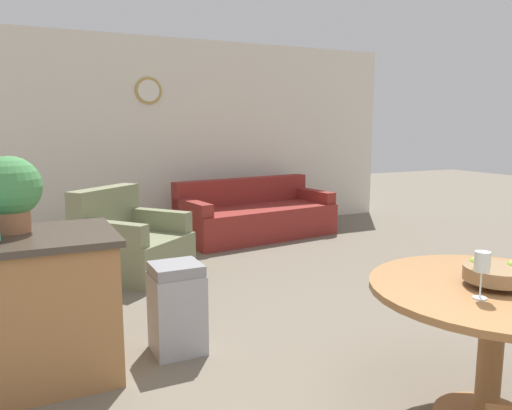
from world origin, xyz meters
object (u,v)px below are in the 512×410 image
at_px(potted_plant, 10,190).
at_px(armchair, 130,245).
at_px(dining_table, 493,319).
at_px(couch, 255,216).
at_px(trash_bin, 177,308).
at_px(wine_glass_left, 482,264).
at_px(fruit_bowl, 497,273).

height_order(potted_plant, armchair, potted_plant).
bearing_deg(dining_table, couch, 79.54).
xyz_separation_m(dining_table, potted_plant, (-2.11, 1.65, 0.56)).
bearing_deg(armchair, dining_table, -111.98).
height_order(dining_table, armchair, armchair).
distance_m(potted_plant, trash_bin, 1.27).
relative_size(dining_table, trash_bin, 1.98).
distance_m(couch, armchair, 2.17).
bearing_deg(potted_plant, wine_glass_left, -42.45).
distance_m(dining_table, potted_plant, 2.74).
xyz_separation_m(fruit_bowl, wine_glass_left, (-0.21, -0.09, 0.10)).
xyz_separation_m(potted_plant, armchair, (1.03, 1.79, -0.84)).
relative_size(wine_glass_left, trash_bin, 0.36).
bearing_deg(dining_table, trash_bin, 127.92).
distance_m(wine_glass_left, armchair, 3.68).
bearing_deg(armchair, trash_bin, -131.91).
bearing_deg(potted_plant, dining_table, -37.99).
distance_m(potted_plant, armchair, 2.23).
bearing_deg(trash_bin, couch, 56.16).
xyz_separation_m(wine_glass_left, couch, (1.04, 4.55, -0.63)).
distance_m(fruit_bowl, couch, 4.57).
height_order(fruit_bowl, couch, fruit_bowl).
xyz_separation_m(wine_glass_left, potted_plant, (-1.90, 1.74, 0.23)).
bearing_deg(trash_bin, wine_glass_left, -58.99).
bearing_deg(wine_glass_left, couch, 77.16).
height_order(trash_bin, armchair, armchair).
relative_size(dining_table, wine_glass_left, 5.53).
distance_m(wine_glass_left, trash_bin, 1.94).
bearing_deg(couch, armchair, -159.27).
height_order(wine_glass_left, couch, wine_glass_left).
bearing_deg(wine_glass_left, dining_table, 22.38).
height_order(trash_bin, couch, couch).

